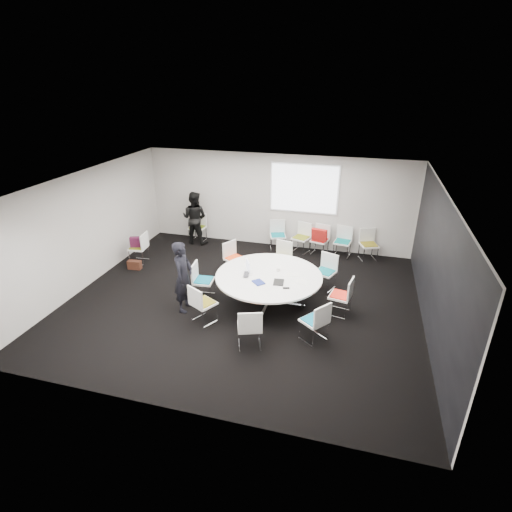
% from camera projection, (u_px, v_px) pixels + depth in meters
% --- Properties ---
extents(room_shell, '(8.08, 7.08, 2.88)m').
position_uv_depth(room_shell, '(247.00, 246.00, 8.79)').
color(room_shell, black).
rests_on(room_shell, ground).
extents(conference_table, '(2.41, 2.41, 0.73)m').
position_uv_depth(conference_table, '(269.00, 282.00, 9.06)').
color(conference_table, silver).
rests_on(conference_table, ground).
extents(projection_screen, '(1.90, 0.03, 1.35)m').
position_uv_depth(projection_screen, '(304.00, 189.00, 11.47)').
color(projection_screen, white).
rests_on(projection_screen, room_shell).
extents(chair_ring_a, '(0.53, 0.54, 0.88)m').
position_uv_depth(chair_ring_a, '(340.00, 303.00, 8.78)').
color(chair_ring_a, silver).
rests_on(chair_ring_a, ground).
extents(chair_ring_b, '(0.59, 0.59, 0.88)m').
position_uv_depth(chair_ring_b, '(325.00, 278.00, 9.83)').
color(chair_ring_b, silver).
rests_on(chair_ring_b, ground).
extents(chair_ring_c, '(0.55, 0.54, 0.88)m').
position_uv_depth(chair_ring_c, '(281.00, 264.00, 10.54)').
color(chair_ring_c, silver).
rests_on(chair_ring_c, ground).
extents(chair_ring_d, '(0.61, 0.62, 0.88)m').
position_uv_depth(chair_ring_d, '(235.00, 265.00, 10.53)').
color(chair_ring_d, silver).
rests_on(chair_ring_d, ground).
extents(chair_ring_e, '(0.49, 0.50, 0.88)m').
position_uv_depth(chair_ring_e, '(203.00, 287.00, 9.41)').
color(chair_ring_e, silver).
rests_on(chair_ring_e, ground).
extents(chair_ring_f, '(0.62, 0.61, 0.88)m').
position_uv_depth(chair_ring_f, '(203.00, 310.00, 8.49)').
color(chair_ring_f, silver).
rests_on(chair_ring_f, ground).
extents(chair_ring_g, '(0.58, 0.58, 0.88)m').
position_uv_depth(chair_ring_g, '(250.00, 334.00, 7.71)').
color(chair_ring_g, silver).
rests_on(chair_ring_g, ground).
extents(chair_ring_h, '(0.64, 0.64, 0.88)m').
position_uv_depth(chair_ring_h, '(314.00, 328.00, 7.90)').
color(chair_ring_h, silver).
rests_on(chair_ring_h, ground).
extents(chair_back_a, '(0.57, 0.56, 0.88)m').
position_uv_depth(chair_back_a, '(278.00, 241.00, 12.03)').
color(chair_back_a, silver).
rests_on(chair_back_a, ground).
extents(chair_back_b, '(0.58, 0.58, 0.88)m').
position_uv_depth(chair_back_b, '(301.00, 243.00, 11.86)').
color(chair_back_b, silver).
rests_on(chair_back_b, ground).
extents(chair_back_c, '(0.56, 0.55, 0.88)m').
position_uv_depth(chair_back_c, '(319.00, 246.00, 11.69)').
color(chair_back_c, silver).
rests_on(chair_back_c, ground).
extents(chair_back_d, '(0.52, 0.51, 0.88)m').
position_uv_depth(chair_back_d, '(342.00, 247.00, 11.57)').
color(chair_back_d, silver).
rests_on(chair_back_d, ground).
extents(chair_back_e, '(0.59, 0.59, 0.88)m').
position_uv_depth(chair_back_e, '(368.00, 250.00, 11.38)').
color(chair_back_e, silver).
rests_on(chair_back_e, ground).
extents(chair_spare_left, '(0.49, 0.50, 0.88)m').
position_uv_depth(chair_spare_left, '(140.00, 253.00, 11.19)').
color(chair_spare_left, silver).
rests_on(chair_spare_left, ground).
extents(chair_person_back, '(0.51, 0.50, 0.88)m').
position_uv_depth(chair_person_back, '(198.00, 233.00, 12.65)').
color(chair_person_back, silver).
rests_on(chair_person_back, ground).
extents(person_main, '(0.41, 0.61, 1.64)m').
position_uv_depth(person_main, '(183.00, 277.00, 8.73)').
color(person_main, black).
rests_on(person_main, ground).
extents(person_back, '(0.83, 0.66, 1.65)m').
position_uv_depth(person_back, '(195.00, 218.00, 12.27)').
color(person_back, black).
rests_on(person_back, ground).
extents(laptop, '(0.24, 0.33, 0.02)m').
position_uv_depth(laptop, '(248.00, 275.00, 8.98)').
color(laptop, '#333338').
rests_on(laptop, conference_table).
extents(laptop_lid, '(0.16, 0.27, 0.22)m').
position_uv_depth(laptop_lid, '(248.00, 265.00, 9.17)').
color(laptop_lid, silver).
rests_on(laptop_lid, conference_table).
extents(notebook_black, '(0.25, 0.32, 0.02)m').
position_uv_depth(notebook_black, '(279.00, 282.00, 8.66)').
color(notebook_black, black).
rests_on(notebook_black, conference_table).
extents(tablet_folio, '(0.33, 0.32, 0.03)m').
position_uv_depth(tablet_folio, '(258.00, 282.00, 8.65)').
color(tablet_folio, navy).
rests_on(tablet_folio, conference_table).
extents(papers_right, '(0.36, 0.32, 0.00)m').
position_uv_depth(papers_right, '(294.00, 275.00, 9.01)').
color(papers_right, white).
rests_on(papers_right, conference_table).
extents(papers_front, '(0.34, 0.27, 0.00)m').
position_uv_depth(papers_front, '(303.00, 282.00, 8.69)').
color(papers_front, white).
rests_on(papers_front, conference_table).
extents(cup, '(0.08, 0.08, 0.09)m').
position_uv_depth(cup, '(278.00, 269.00, 9.15)').
color(cup, white).
rests_on(cup, conference_table).
extents(phone, '(0.15, 0.11, 0.01)m').
position_uv_depth(phone, '(286.00, 288.00, 8.43)').
color(phone, black).
rests_on(phone, conference_table).
extents(maroon_bag, '(0.42, 0.27, 0.28)m').
position_uv_depth(maroon_bag, '(138.00, 242.00, 11.05)').
color(maroon_bag, '#46122E').
rests_on(maroon_bag, chair_spare_left).
extents(brown_bag, '(0.37, 0.19, 0.24)m').
position_uv_depth(brown_bag, '(135.00, 265.00, 10.87)').
color(brown_bag, '#381B12').
rests_on(brown_bag, ground).
extents(red_jacket, '(0.46, 0.25, 0.36)m').
position_uv_depth(red_jacket, '(319.00, 235.00, 11.32)').
color(red_jacket, '#AB1815').
rests_on(red_jacket, chair_back_c).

